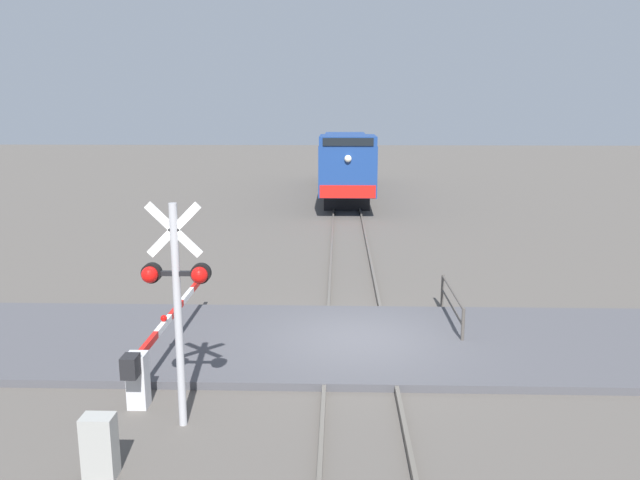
# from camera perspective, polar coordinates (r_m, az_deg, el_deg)

# --- Properties ---
(ground_plane) EXTENTS (160.00, 160.00, 0.00)m
(ground_plane) POSITION_cam_1_polar(r_m,az_deg,el_deg) (15.10, 3.36, -9.53)
(ground_plane) COLOR #514C47
(rail_track_left) EXTENTS (0.08, 80.00, 0.15)m
(rail_track_left) POSITION_cam_1_polar(r_m,az_deg,el_deg) (15.07, 0.60, -9.25)
(rail_track_left) COLOR #59544C
(rail_track_left) RESTS_ON ground_plane
(rail_track_right) EXTENTS (0.08, 80.00, 0.15)m
(rail_track_right) POSITION_cam_1_polar(r_m,az_deg,el_deg) (15.11, 6.12, -9.26)
(rail_track_right) COLOR #59544C
(rail_track_right) RESTS_ON ground_plane
(road_surface) EXTENTS (36.00, 5.00, 0.17)m
(road_surface) POSITION_cam_1_polar(r_m,az_deg,el_deg) (15.07, 3.37, -9.24)
(road_surface) COLOR #47474C
(road_surface) RESTS_ON ground_plane
(locomotive) EXTENTS (2.94, 18.94, 4.10)m
(locomotive) POSITION_cam_1_polar(r_m,az_deg,el_deg) (40.42, 2.37, 7.23)
(locomotive) COLOR black
(locomotive) RESTS_ON ground_plane
(crossing_signal) EXTENTS (1.18, 0.33, 4.01)m
(crossing_signal) POSITION_cam_1_polar(r_m,az_deg,el_deg) (10.94, -12.90, -4.50)
(crossing_signal) COLOR #ADADB2
(crossing_signal) RESTS_ON ground_plane
(crossing_gate) EXTENTS (0.36, 6.09, 1.17)m
(crossing_gate) POSITION_cam_1_polar(r_m,az_deg,el_deg) (13.16, -15.12, -9.83)
(crossing_gate) COLOR silver
(crossing_gate) RESTS_ON ground_plane
(utility_cabinet) EXTENTS (0.49, 0.34, 1.00)m
(utility_cabinet) POSITION_cam_1_polar(r_m,az_deg,el_deg) (10.54, -19.38, -17.28)
(utility_cabinet) COLOR #999993
(utility_cabinet) RESTS_ON ground_plane
(guard_railing) EXTENTS (0.08, 3.06, 0.95)m
(guard_railing) POSITION_cam_1_polar(r_m,az_deg,el_deg) (16.54, 11.89, -5.53)
(guard_railing) COLOR #4C4742
(guard_railing) RESTS_ON ground_plane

